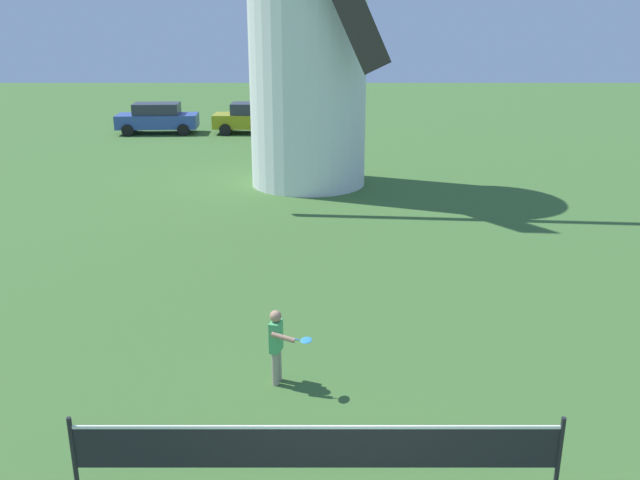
% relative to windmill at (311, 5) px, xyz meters
% --- Properties ---
extents(windmill, '(9.72, 4.74, 13.73)m').
position_rel_windmill_xyz_m(windmill, '(0.00, 0.00, 0.00)').
color(windmill, white).
rests_on(windmill, ground_plane).
extents(tennis_net, '(5.96, 0.06, 1.10)m').
position_rel_windmill_xyz_m(tennis_net, '(0.38, -16.64, -5.42)').
color(tennis_net, black).
rests_on(tennis_net, ground_plane).
extents(player_far, '(0.71, 0.65, 1.27)m').
position_rel_windmill_xyz_m(player_far, '(-0.26, -13.94, -5.39)').
color(player_far, '#9E937F').
rests_on(player_far, ground_plane).
extents(parked_car_blue, '(4.21, 2.08, 1.56)m').
position_rel_windmill_xyz_m(parked_car_blue, '(-8.03, 11.41, -5.30)').
color(parked_car_blue, '#334C99').
rests_on(parked_car_blue, ground_plane).
extents(parked_car_mustard, '(4.30, 1.93, 1.56)m').
position_rel_windmill_xyz_m(parked_car_mustard, '(-2.96, 11.50, -5.30)').
color(parked_car_mustard, '#999919').
rests_on(parked_car_mustard, ground_plane).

